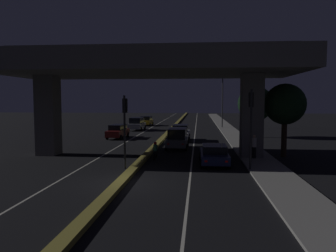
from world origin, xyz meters
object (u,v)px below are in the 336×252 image
(traffic_light_right_of_median, at_px, (251,116))
(car_dark_red_lead_oncoming, at_px, (118,131))
(traffic_light_left_of_median, at_px, (125,119))
(car_white_third, at_px, (181,133))
(car_silver_second_oncoming, at_px, (137,124))
(pedestrian_on_sidewalk, at_px, (254,146))
(car_grey_second, at_px, (177,138))
(car_taxi_yellow_third_oncoming, at_px, (146,121))
(motorcycle_black_filtering_near, at_px, (155,151))
(street_lamp, at_px, (220,96))
(car_dark_blue_lead, at_px, (214,154))

(traffic_light_right_of_median, distance_m, car_dark_red_lead_oncoming, 21.77)
(traffic_light_left_of_median, relative_size, car_white_third, 1.07)
(car_white_third, relative_size, car_silver_second_oncoming, 0.98)
(traffic_light_left_of_median, bearing_deg, pedestrian_on_sidewalk, 24.18)
(car_grey_second, height_order, car_taxi_yellow_third_oncoming, car_grey_second)
(car_silver_second_oncoming, height_order, motorcycle_black_filtering_near, car_silver_second_oncoming)
(street_lamp, height_order, car_dark_red_lead_oncoming, street_lamp)
(car_grey_second, bearing_deg, car_taxi_yellow_third_oncoming, 16.19)
(traffic_light_left_of_median, height_order, car_white_third, traffic_light_left_of_median)
(traffic_light_right_of_median, relative_size, car_silver_second_oncoming, 1.14)
(motorcycle_black_filtering_near, height_order, pedestrian_on_sidewalk, pedestrian_on_sidewalk)
(street_lamp, height_order, car_grey_second, street_lamp)
(traffic_light_left_of_median, relative_size, car_grey_second, 1.23)
(car_dark_blue_lead, xyz_separation_m, car_grey_second, (-3.10, 7.34, 0.28))
(street_lamp, relative_size, motorcycle_black_filtering_near, 5.13)
(car_dark_blue_lead, relative_size, motorcycle_black_filtering_near, 2.61)
(car_white_third, xyz_separation_m, car_dark_red_lead_oncoming, (-7.70, 1.88, -0.08))
(traffic_light_left_of_median, relative_size, car_dark_blue_lead, 1.07)
(car_grey_second, distance_m, car_dark_red_lead_oncoming, 11.04)
(traffic_light_left_of_median, distance_m, street_lamp, 34.14)
(car_white_third, relative_size, motorcycle_black_filtering_near, 2.60)
(car_dark_blue_lead, xyz_separation_m, car_silver_second_oncoming, (-10.50, 25.82, 0.31))
(car_dark_red_lead_oncoming, xyz_separation_m, car_silver_second_oncoming, (0.34, 10.60, 0.17))
(car_white_third, bearing_deg, car_dark_blue_lead, -166.13)
(car_taxi_yellow_third_oncoming, bearing_deg, traffic_light_left_of_median, 9.52)
(traffic_light_left_of_median, bearing_deg, motorcycle_black_filtering_near, 67.50)
(street_lamp, bearing_deg, car_taxi_yellow_third_oncoming, 162.64)
(car_grey_second, bearing_deg, car_silver_second_oncoming, 23.01)
(car_dark_blue_lead, relative_size, pedestrian_on_sidewalk, 2.53)
(traffic_light_right_of_median, bearing_deg, car_grey_second, 119.71)
(pedestrian_on_sidewalk, bearing_deg, car_dark_blue_lead, -145.85)
(car_dark_blue_lead, bearing_deg, car_taxi_yellow_third_oncoming, 15.84)
(car_white_third, height_order, car_dark_red_lead_oncoming, car_white_third)
(traffic_light_left_of_median, height_order, street_lamp, street_lamp)
(traffic_light_right_of_median, bearing_deg, street_lamp, 89.66)
(traffic_light_right_of_median, distance_m, car_grey_second, 11.04)
(traffic_light_left_of_median, bearing_deg, car_dark_blue_lead, 18.21)
(car_silver_second_oncoming, xyz_separation_m, car_taxi_yellow_third_oncoming, (-0.04, 9.28, -0.15))
(car_dark_red_lead_oncoming, bearing_deg, car_dark_blue_lead, 38.24)
(car_dark_blue_lead, relative_size, car_taxi_yellow_third_oncoming, 1.11)
(street_lamp, height_order, car_taxi_yellow_third_oncoming, street_lamp)
(street_lamp, xyz_separation_m, car_taxi_yellow_third_oncoming, (-12.95, 4.05, -4.41))
(street_lamp, xyz_separation_m, car_dark_blue_lead, (-2.42, -31.05, -4.56))
(car_dark_blue_lead, distance_m, car_taxi_yellow_third_oncoming, 36.64)
(motorcycle_black_filtering_near, relative_size, pedestrian_on_sidewalk, 0.97)
(car_dark_blue_lead, xyz_separation_m, car_white_third, (-3.13, 13.34, 0.21))
(car_white_third, height_order, pedestrian_on_sidewalk, pedestrian_on_sidewalk)
(car_grey_second, bearing_deg, car_dark_red_lead_oncoming, 45.66)
(car_silver_second_oncoming, xyz_separation_m, motorcycle_black_filtering_near, (6.02, -24.07, -0.45))
(car_dark_blue_lead, height_order, car_taxi_yellow_third_oncoming, car_taxi_yellow_third_oncoming)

